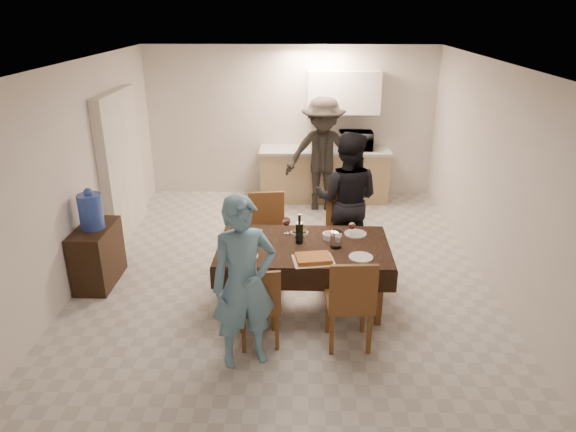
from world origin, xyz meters
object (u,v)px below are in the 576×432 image
object	(u,v)px
wine_bottle	(299,229)
person_near	(244,283)
savoury_tart	(313,259)
microwave	(356,140)
water_jug	(91,211)
water_pitcher	(336,239)
person_kitchen	(323,155)
dining_table	(304,248)
person_far	(346,200)
console	(98,255)

from	to	relation	value
wine_bottle	person_near	world-z (taller)	person_near
savoury_tart	microwave	bearing A→B (deg)	78.31
water_jug	person_near	bearing A→B (deg)	-36.73
water_jug	water_pitcher	bearing A→B (deg)	-9.22
person_near	water_jug	bearing A→B (deg)	122.34
water_pitcher	person_kitchen	world-z (taller)	person_kitchen
wine_bottle	savoury_tart	world-z (taller)	wine_bottle
dining_table	person_near	xyz separation A→B (m)	(-0.55, -1.05, 0.14)
savoury_tart	person_far	xyz separation A→B (m)	(0.45, 1.43, 0.12)
console	microwave	bearing A→B (deg)	41.78
microwave	water_jug	bearing A→B (deg)	41.78
person_near	microwave	bearing A→B (deg)	51.31
water_pitcher	savoury_tart	bearing A→B (deg)	-127.15
console	water_jug	distance (m)	0.58
person_far	person_kitchen	world-z (taller)	person_kitchen
water_jug	person_kitchen	distance (m)	3.84
water_pitcher	person_near	bearing A→B (deg)	-131.99
dining_table	savoury_tart	distance (m)	0.40
dining_table	console	xyz separation A→B (m)	(-2.51, 0.41, -0.34)
dining_table	water_jug	size ratio (longest dim) A/B	4.52
microwave	person_near	bearing A→B (deg)	72.24
dining_table	water_jug	xyz separation A→B (m)	(-2.51, 0.41, 0.24)
console	person_kitchen	world-z (taller)	person_kitchen
wine_bottle	dining_table	bearing A→B (deg)	-45.00
console	person_far	xyz separation A→B (m)	(3.06, 0.64, 0.52)
wine_bottle	microwave	bearing A→B (deg)	74.52
wine_bottle	person_kitchen	distance (m)	2.98
microwave	person_far	bearing A→B (deg)	81.87
wine_bottle	person_near	bearing A→B (deg)	-114.44
person_near	person_far	distance (m)	2.37
wine_bottle	person_near	size ratio (longest dim) A/B	0.20
wine_bottle	savoury_tart	xyz separation A→B (m)	(0.15, -0.43, -0.15)
water_jug	microwave	world-z (taller)	microwave
dining_table	person_near	bearing A→B (deg)	-117.08
person_kitchen	water_pitcher	bearing A→B (deg)	-89.30
wine_bottle	water_pitcher	distance (m)	0.42
wine_bottle	person_far	world-z (taller)	person_far
savoury_tart	microwave	size ratio (longest dim) A/B	0.76
dining_table	console	size ratio (longest dim) A/B	2.38
water_jug	water_pitcher	world-z (taller)	water_jug
person_far	person_kitchen	bearing A→B (deg)	-69.19
person_near	person_far	world-z (taller)	person_far
savoury_tart	person_near	xyz separation A→B (m)	(-0.65, -0.67, 0.08)
savoury_tart	dining_table	bearing A→B (deg)	104.74
microwave	person_near	size ratio (longest dim) A/B	0.33
person_far	console	bearing A→B (deg)	25.62
microwave	person_near	xyz separation A→B (m)	(-1.44, -4.51, -0.22)
water_pitcher	savoury_tart	size ratio (longest dim) A/B	0.45
water_pitcher	savoury_tart	distance (m)	0.42
savoury_tart	person_far	bearing A→B (deg)	72.53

